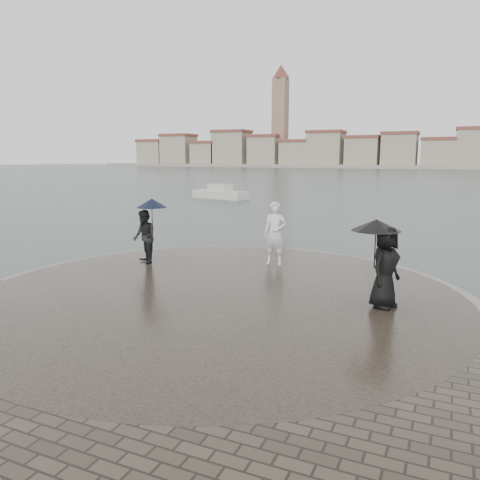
% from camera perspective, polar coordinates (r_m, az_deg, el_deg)
% --- Properties ---
extents(ground, '(400.00, 400.00, 0.00)m').
position_cam_1_polar(ground, '(9.06, -13.05, -13.99)').
color(ground, '#2B3835').
rests_on(ground, ground).
extents(kerb_ring, '(12.50, 12.50, 0.32)m').
position_cam_1_polar(kerb_ring, '(11.78, -2.64, -7.20)').
color(kerb_ring, gray).
rests_on(kerb_ring, ground).
extents(quay_tip, '(11.90, 11.90, 0.36)m').
position_cam_1_polar(quay_tip, '(11.77, -2.64, -7.11)').
color(quay_tip, '#2D261E').
rests_on(quay_tip, ground).
extents(statue, '(0.79, 0.60, 1.95)m').
position_cam_1_polar(statue, '(14.46, 4.27, 0.81)').
color(statue, silver).
rests_on(statue, quay_tip).
extents(visitor_left, '(1.25, 1.08, 2.04)m').
position_cam_1_polar(visitor_left, '(14.87, -11.39, 1.31)').
color(visitor_left, black).
rests_on(visitor_left, quay_tip).
extents(visitor_right, '(1.23, 1.18, 1.95)m').
position_cam_1_polar(visitor_right, '(10.74, 17.02, -1.91)').
color(visitor_right, black).
rests_on(visitor_right, quay_tip).
extents(far_skyline, '(260.00, 20.00, 37.00)m').
position_cam_1_polar(far_skyline, '(167.62, 20.84, 10.06)').
color(far_skyline, gray).
rests_on(far_skyline, ground).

